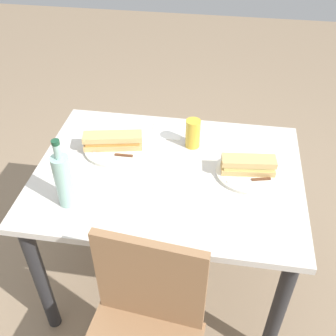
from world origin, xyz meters
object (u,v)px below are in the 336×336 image
beer_glass (193,133)px  water_bottle (64,180)px  chair_far (143,336)px  plate_near (247,173)px  dining_table (168,191)px  knife_near (252,180)px  plate_far (114,148)px  baguette_sandwich_far (113,141)px  knife_far (115,155)px  baguette_sandwich_near (248,165)px

beer_glass → water_bottle: bearing=45.5°
chair_far → plate_near: chair_far is taller
dining_table → knife_near: size_ratio=6.32×
plate_far → water_bottle: (0.09, 0.35, 0.11)m
baguette_sandwich_far → water_bottle: water_bottle is taller
chair_far → plate_far: (0.27, -0.72, 0.23)m
dining_table → chair_far: chair_far is taller
chair_far → plate_near: (-0.32, -0.65, 0.23)m
plate_near → plate_far: bearing=-7.4°
chair_far → plate_far: 0.81m
plate_near → beer_glass: beer_glass is taller
knife_near → baguette_sandwich_far: size_ratio=0.67×
baguette_sandwich_far → knife_far: (-0.02, 0.06, -0.03)m
baguette_sandwich_near → baguette_sandwich_far: same height
baguette_sandwich_far → water_bottle: 0.37m
chair_far → beer_glass: (-0.07, -0.81, 0.29)m
knife_near → knife_far: same height
dining_table → baguette_sandwich_near: baguette_sandwich_near is taller
baguette_sandwich_far → plate_far: bearing=-90.0°
plate_far → knife_far: size_ratio=1.44×
chair_far → knife_far: (0.25, -0.67, 0.24)m
dining_table → knife_near: 0.37m
chair_far → plate_near: bearing=-116.3°
baguette_sandwich_near → knife_far: size_ratio=1.25×
plate_far → baguette_sandwich_far: (0.00, 0.00, 0.04)m
beer_glass → plate_far: bearing=14.0°
plate_near → knife_near: size_ratio=1.47×
baguette_sandwich_near → baguette_sandwich_far: (0.59, -0.08, -0.00)m
baguette_sandwich_near → baguette_sandwich_far: 0.60m
baguette_sandwich_near → water_bottle: bearing=22.2°
plate_near → knife_near: bearing=107.5°
plate_far → plate_near: bearing=172.6°
baguette_sandwich_near → water_bottle: 0.74m
baguette_sandwich_near → beer_glass: size_ratio=1.68×
plate_far → beer_glass: beer_glass is taller
knife_far → water_bottle: bearing=69.9°
water_bottle → beer_glass: bearing=-134.5°
chair_far → baguette_sandwich_near: (-0.32, -0.65, 0.27)m
baguette_sandwich_near → knife_far: baguette_sandwich_near is taller
dining_table → plate_far: size_ratio=4.31×
beer_glass → baguette_sandwich_far: bearing=14.0°
plate_near → baguette_sandwich_far: size_ratio=0.98×
knife_near → dining_table: bearing=-3.2°
dining_table → knife_far: 0.28m
dining_table → knife_near: (-0.35, 0.02, 0.13)m
beer_glass → knife_far: bearing=23.9°
knife_near → water_bottle: size_ratio=0.60×
plate_far → water_bottle: water_bottle is taller
knife_near → plate_near: bearing=-72.5°
baguette_sandwich_near → beer_glass: 0.30m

